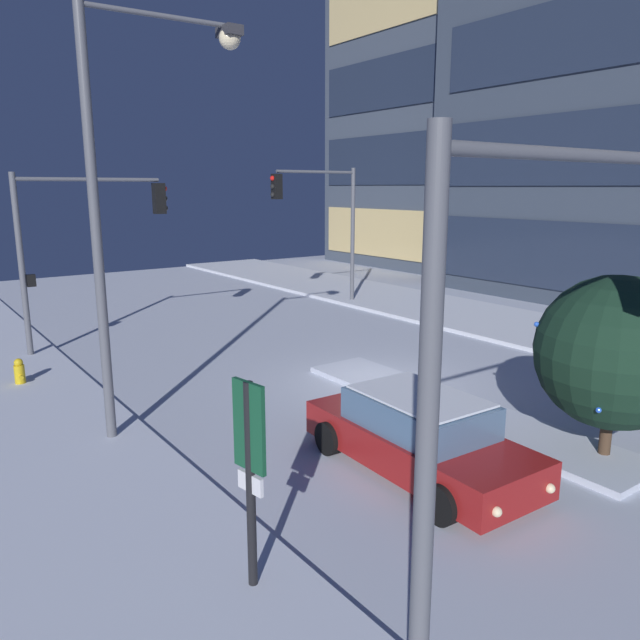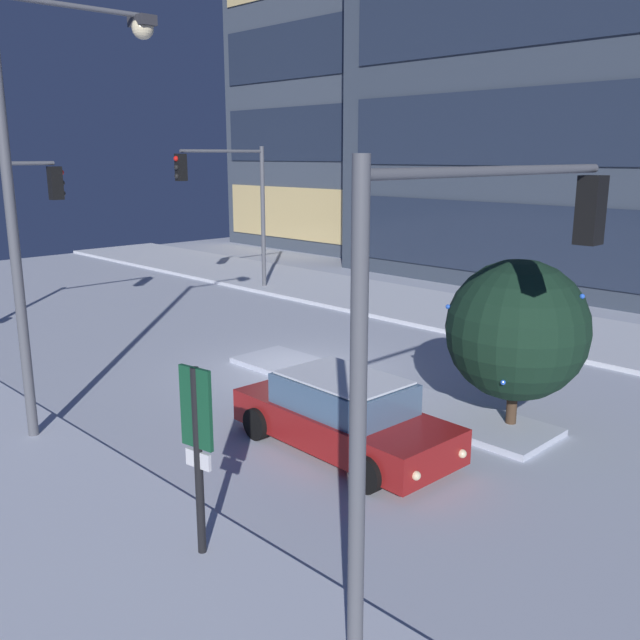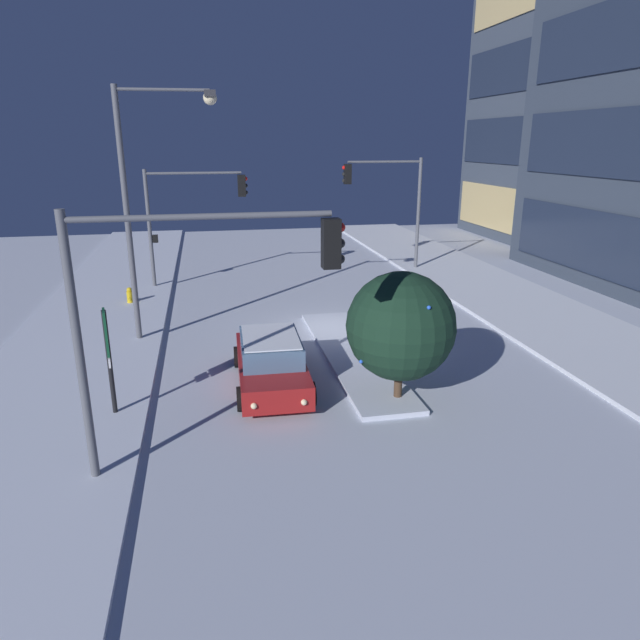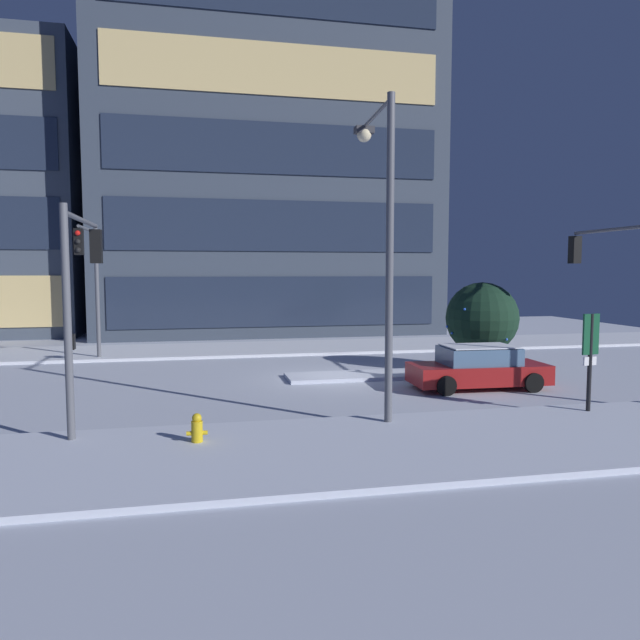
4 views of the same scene
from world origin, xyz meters
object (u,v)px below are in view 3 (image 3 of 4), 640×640
street_lamp_arched (150,183)px  parking_info_sign (108,350)px  car_near (271,362)px  decorated_tree_median (401,326)px  traffic_light_corner_near_right (193,290)px  traffic_light_corner_far_left (389,193)px  traffic_light_corner_near_left (189,206)px  fire_hydrant (130,297)px

street_lamp_arched → parking_info_sign: (5.82, -0.86, -3.64)m
car_near → street_lamp_arched: street_lamp_arched is taller
decorated_tree_median → traffic_light_corner_near_right: bearing=-65.3°
traffic_light_corner_far_left → parking_info_sign: size_ratio=2.08×
traffic_light_corner_far_left → street_lamp_arched: size_ratio=0.70×
traffic_light_corner_near_left → parking_info_sign: (13.59, -1.88, -2.04)m
car_near → decorated_tree_median: bearing=63.4°
parking_info_sign → traffic_light_corner_far_left: bearing=41.6°
traffic_light_corner_near_right → fire_hydrant: (-13.65, -3.04, -3.61)m
traffic_light_corner_near_right → parking_info_sign: size_ratio=1.96×
traffic_light_corner_near_right → street_lamp_arched: 8.97m
traffic_light_corner_near_right → parking_info_sign: 4.28m
traffic_light_corner_near_right → street_lamp_arched: (-8.74, -1.38, 1.47)m
decorated_tree_median → parking_info_sign: bearing=-94.2°
traffic_light_corner_far_left → decorated_tree_median: size_ratio=1.66×
car_near → parking_info_sign: size_ratio=1.68×
street_lamp_arched → traffic_light_corner_near_right: bearing=-78.2°
traffic_light_corner_far_left → fire_hydrant: bearing=18.6°
traffic_light_corner_near_right → fire_hydrant: bearing=102.6°
car_near → traffic_light_corner_near_right: 5.64m
traffic_light_corner_far_left → fire_hydrant: traffic_light_corner_far_left is taller
traffic_light_corner_near_left → decorated_tree_median: bearing=-68.6°
car_near → parking_info_sign: bearing=-71.8°
street_lamp_arched → car_near: bearing=-51.3°
traffic_light_corner_near_right → traffic_light_corner_near_left: traffic_light_corner_near_right is taller
traffic_light_corner_near_left → car_near: bearing=-79.5°
traffic_light_corner_near_right → street_lamp_arched: size_ratio=0.66×
traffic_light_corner_far_left → fire_hydrant: 14.14m
parking_info_sign → decorated_tree_median: (0.55, 7.42, 0.32)m
parking_info_sign → street_lamp_arched: bearing=72.0°
parking_info_sign → car_near: bearing=6.7°
traffic_light_corner_near_left → fire_hydrant: traffic_light_corner_near_left is taller
traffic_light_corner_far_left → parking_info_sign: bearing=51.2°
street_lamp_arched → parking_info_sign: size_ratio=2.96×
traffic_light_corner_far_left → traffic_light_corner_near_left: 10.34m
car_near → traffic_light_corner_far_left: bearing=152.1°
car_near → traffic_light_corner_near_right: traffic_light_corner_near_right is taller
traffic_light_corner_near_left → street_lamp_arched: (7.77, -1.02, 1.60)m
traffic_light_corner_far_left → traffic_light_corner_near_right: (17.99, -9.87, -0.17)m
traffic_light_corner_far_left → traffic_light_corner_near_left: traffic_light_corner_far_left is taller
traffic_light_corner_near_left → parking_info_sign: size_ratio=1.94×
car_near → traffic_light_corner_far_left: (-13.84, 7.94, 3.46)m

